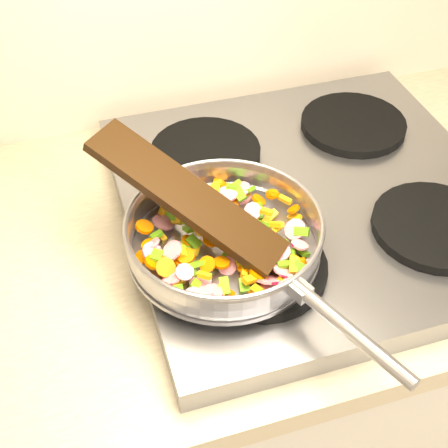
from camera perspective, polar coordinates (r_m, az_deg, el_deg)
name	(u,v)px	position (r m, az deg, el deg)	size (l,w,h in m)	color
cooktop	(311,200)	(1.04, 7.96, 2.22)	(0.60, 0.60, 0.04)	#939399
grate_fl	(260,267)	(0.88, 3.35, -3.97)	(0.19, 0.19, 0.02)	black
grate_fr	(435,226)	(0.99, 18.72, -0.19)	(0.19, 0.19, 0.02)	black
grate_bl	(206,152)	(1.08, -1.70, 6.60)	(0.19, 0.19, 0.02)	black
grate_br	(353,124)	(1.17, 11.74, 8.94)	(0.19, 0.19, 0.02)	black
saute_pan	(225,235)	(0.87, 0.11, -0.97)	(0.32, 0.46, 0.06)	#9E9EA5
vegetable_heap	(222,240)	(0.88, -0.15, -1.46)	(0.26, 0.25, 0.04)	#ECA70F
wooden_spatula	(187,197)	(0.86, -3.42, 2.52)	(0.31, 0.07, 0.01)	black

